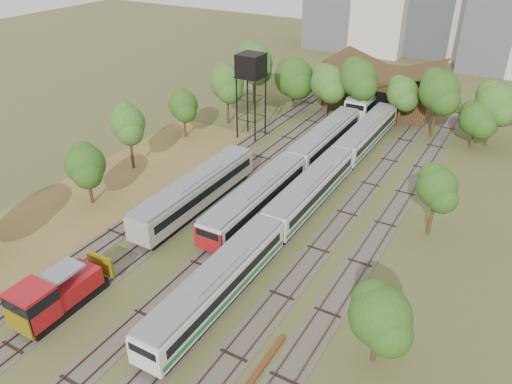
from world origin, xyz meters
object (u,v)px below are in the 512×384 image
Objects in this scene: railcar_red_set at (294,166)px; shunter_locomotive at (53,297)px; railcar_green_set at (311,190)px; water_tower at (251,67)px.

railcar_red_set is 29.61m from shunter_locomotive.
railcar_green_set is 26.72m from shunter_locomotive.
shunter_locomotive is (-6.00, -29.00, -0.08)m from railcar_red_set.
water_tower is at bearing 141.22° from railcar_red_set.
shunter_locomotive is 0.71× the size of water_tower.
railcar_red_set is 3.04× the size of water_tower.
railcar_green_set is at bearing -41.06° from water_tower.
railcar_red_set is 15.94m from water_tower.
shunter_locomotive is (-10.00, -24.77, -0.04)m from railcar_green_set.
railcar_red_set is at bearing -38.78° from water_tower.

